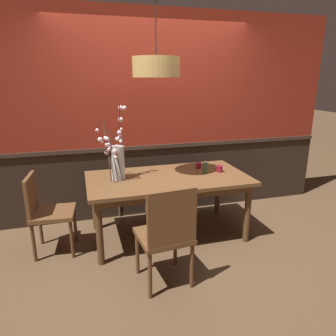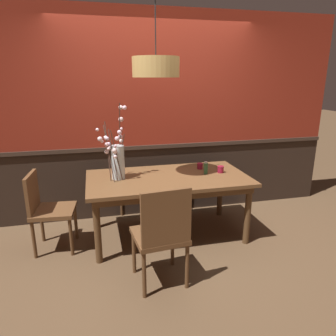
{
  "view_description": "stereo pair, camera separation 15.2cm",
  "coord_description": "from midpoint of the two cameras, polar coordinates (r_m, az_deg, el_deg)",
  "views": [
    {
      "loc": [
        -0.94,
        -3.24,
        1.84
      ],
      "look_at": [
        0.0,
        0.0,
        0.84
      ],
      "focal_mm": 33.29,
      "sensor_mm": 36.0,
      "label": 1
    },
    {
      "loc": [
        -0.79,
        -3.28,
        1.84
      ],
      "look_at": [
        0.0,
        0.0,
        0.84
      ],
      "focal_mm": 33.29,
      "sensor_mm": 36.0,
      "label": 2
    }
  ],
  "objects": [
    {
      "name": "ground_plane",
      "position": [
        3.84,
        1.16,
        -12.09
      ],
      "size": [
        24.0,
        24.0,
        0.0
      ],
      "primitive_type": "plane",
      "color": "brown"
    },
    {
      "name": "back_wall",
      "position": [
        4.13,
        -1.37,
        9.13
      ],
      "size": [
        4.97,
        0.14,
        2.64
      ],
      "color": "#2D2119",
      "rests_on": "ground"
    },
    {
      "name": "dining_table",
      "position": [
        3.58,
        1.22,
        -2.81
      ],
      "size": [
        1.82,
        0.97,
        0.74
      ],
      "color": "brown",
      "rests_on": "ground"
    },
    {
      "name": "chair_head_west_end",
      "position": [
        3.57,
        -20.25,
        -6.74
      ],
      "size": [
        0.47,
        0.45,
        0.87
      ],
      "color": "brown",
      "rests_on": "ground"
    },
    {
      "name": "chair_far_side_left",
      "position": [
        4.41,
        -5.4,
        -0.69
      ],
      "size": [
        0.46,
        0.44,
        0.97
      ],
      "color": "brown",
      "rests_on": "ground"
    },
    {
      "name": "chair_near_side_left",
      "position": [
        2.76,
        0.5,
        -11.64
      ],
      "size": [
        0.49,
        0.48,
        0.97
      ],
      "color": "brown",
      "rests_on": "ground"
    },
    {
      "name": "chair_far_side_right",
      "position": [
        4.53,
        1.85,
        -0.42
      ],
      "size": [
        0.45,
        0.45,
        0.94
      ],
      "color": "brown",
      "rests_on": "ground"
    },
    {
      "name": "vase_with_blossoms",
      "position": [
        3.45,
        -8.04,
        1.62
      ],
      "size": [
        0.34,
        0.25,
        0.83
      ],
      "color": "silver",
      "rests_on": "dining_table"
    },
    {
      "name": "candle_holder_nearer_center",
      "position": [
        3.86,
        6.98,
        0.36
      ],
      "size": [
        0.07,
        0.07,
        0.07
      ],
      "color": "maroon",
      "rests_on": "dining_table"
    },
    {
      "name": "candle_holder_nearer_edge",
      "position": [
        3.75,
        10.75,
        -0.24
      ],
      "size": [
        0.08,
        0.08,
        0.08
      ],
      "color": "maroon",
      "rests_on": "dining_table"
    },
    {
      "name": "condiment_bottle",
      "position": [
        3.67,
        8.09,
        -0.01
      ],
      "size": [
        0.05,
        0.05,
        0.15
      ],
      "color": "#2D5633",
      "rests_on": "dining_table"
    },
    {
      "name": "pendant_lamp",
      "position": [
        3.3,
        -0.86,
        17.98
      ],
      "size": [
        0.48,
        0.48,
        0.81
      ],
      "color": "tan"
    }
  ]
}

